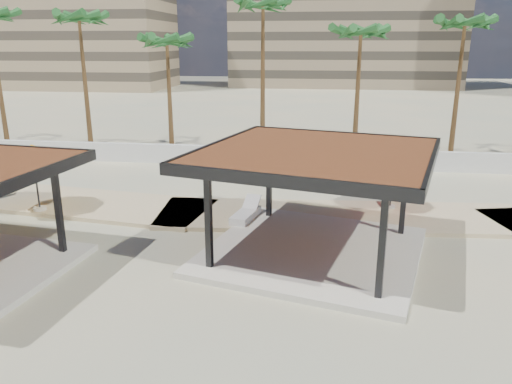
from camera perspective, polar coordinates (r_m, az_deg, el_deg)
ground at (r=15.46m, az=3.38°, el=-11.37°), size 200.00×200.00×0.00m
promenade at (r=22.50m, az=9.98°, el=-2.26°), size 44.45×7.97×0.24m
boundary_wall at (r=30.37m, az=5.72°, el=3.91°), size 56.00×0.30×1.20m
building_mid at (r=91.94m, az=10.20°, el=20.79°), size 38.00×16.00×30.40m
pavilion_central at (r=17.35m, az=6.76°, el=-0.10°), size 9.22×9.22×3.83m
umbrella_b at (r=23.41m, az=-24.16°, el=3.98°), size 4.24×4.24×2.94m
umbrella_c at (r=22.60m, az=15.42°, el=3.09°), size 3.24×3.24×2.33m
lounger_a at (r=20.87m, az=-1.16°, el=-2.60°), size 1.10×2.21×0.80m
palm_b at (r=36.05m, az=-19.54°, el=17.67°), size 3.00×3.00×9.65m
palm_c at (r=33.24m, az=-10.14°, el=16.16°), size 3.00×3.00×8.21m
palm_d at (r=32.81m, az=0.81°, el=19.94°), size 3.00×3.00×10.37m
palm_e at (r=32.09m, az=11.87°, el=16.92°), size 3.00×3.00×8.72m
palm_f at (r=33.23m, az=22.73°, el=16.82°), size 3.00×3.00×9.22m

